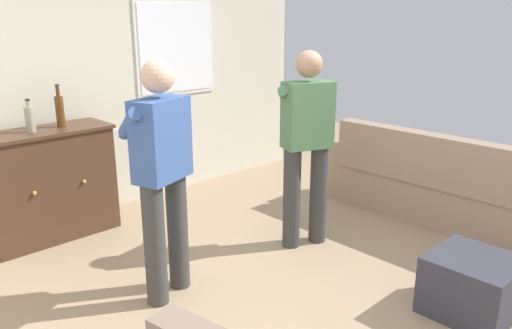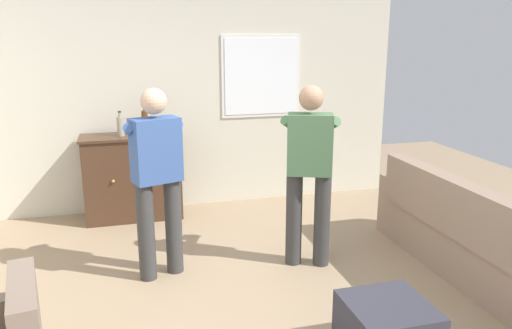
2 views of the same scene
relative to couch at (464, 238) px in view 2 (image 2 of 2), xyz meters
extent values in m
plane|color=#9E8466|center=(-2.05, -0.06, -0.34)|extent=(10.40, 10.40, 0.00)
cube|color=beige|center=(-2.05, 2.60, 1.06)|extent=(5.20, 0.12, 2.80)
cube|color=silver|center=(-1.18, 2.53, 1.26)|extent=(1.00, 0.02, 1.01)
cube|color=white|center=(-1.18, 2.53, 1.26)|extent=(0.92, 0.03, 0.93)
cube|color=gray|center=(0.05, 0.00, -0.13)|extent=(0.55, 1.97, 0.42)
cube|color=gray|center=(-0.16, 0.00, 0.32)|extent=(0.18, 1.97, 0.48)
cube|color=gray|center=(0.05, 1.07, -0.02)|extent=(0.55, 0.18, 0.64)
cube|color=orange|center=(-0.03, 0.00, 0.26)|extent=(0.18, 0.41, 0.36)
cube|color=#7F6B5B|center=(-3.45, -0.92, 0.29)|extent=(0.25, 0.65, 0.45)
cube|color=#472D1E|center=(-2.81, 2.24, 0.14)|extent=(1.09, 0.44, 0.96)
cube|color=#472D1E|center=(-2.81, 2.24, 0.64)|extent=(1.13, 0.48, 0.03)
sphere|color=#B79338|center=(-3.03, 2.00, 0.19)|extent=(0.04, 0.04, 0.04)
sphere|color=#B79338|center=(-2.60, 2.00, 0.19)|extent=(0.04, 0.04, 0.04)
cylinder|color=gray|center=(-2.91, 2.22, 0.76)|extent=(0.08, 0.08, 0.21)
cylinder|color=gray|center=(-2.91, 2.22, 0.90)|extent=(0.03, 0.03, 0.05)
cylinder|color=#262626|center=(-2.91, 2.22, 0.93)|extent=(0.04, 0.04, 0.02)
cylinder|color=#593314|center=(-2.64, 2.25, 0.79)|extent=(0.07, 0.07, 0.27)
cylinder|color=#593314|center=(-2.64, 2.25, 0.97)|extent=(0.03, 0.03, 0.09)
cylinder|color=#262626|center=(-2.64, 2.25, 1.02)|extent=(0.04, 0.04, 0.02)
cylinder|color=#383838|center=(-2.75, 0.64, 0.10)|extent=(0.15, 0.15, 0.88)
cylinder|color=#383838|center=(-2.50, 0.72, 0.10)|extent=(0.15, 0.15, 0.88)
cube|color=#385693|center=(-2.63, 0.68, 0.82)|extent=(0.45, 0.33, 0.55)
sphere|color=#D8AD8C|center=(-2.63, 0.68, 1.23)|extent=(0.22, 0.22, 0.22)
cylinder|color=#385693|center=(-2.79, 0.79, 0.93)|extent=(0.22, 0.44, 0.29)
cylinder|color=#385693|center=(-2.57, 0.87, 0.93)|extent=(0.41, 0.33, 0.29)
cube|color=white|center=(-2.73, 0.98, 0.84)|extent=(0.15, 0.09, 0.04)
cylinder|color=#383838|center=(-1.40, 0.60, 0.10)|extent=(0.15, 0.15, 0.88)
cylinder|color=#383838|center=(-1.16, 0.51, 0.10)|extent=(0.15, 0.15, 0.88)
cube|color=#4C754C|center=(-1.28, 0.55, 0.82)|extent=(0.45, 0.35, 0.55)
sphere|color=tan|center=(-1.28, 0.55, 1.23)|extent=(0.22, 0.22, 0.22)
cylinder|color=#4C754C|center=(-1.33, 0.74, 0.93)|extent=(0.41, 0.31, 0.29)
cylinder|color=#4C754C|center=(-1.12, 0.66, 0.93)|extent=(0.20, 0.44, 0.29)
cube|color=white|center=(-1.17, 0.85, 0.84)|extent=(0.15, 0.09, 0.04)
camera|label=1|loc=(-4.40, -2.07, 1.61)|focal=35.00mm
camera|label=2|loc=(-2.88, -3.52, 1.77)|focal=35.00mm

